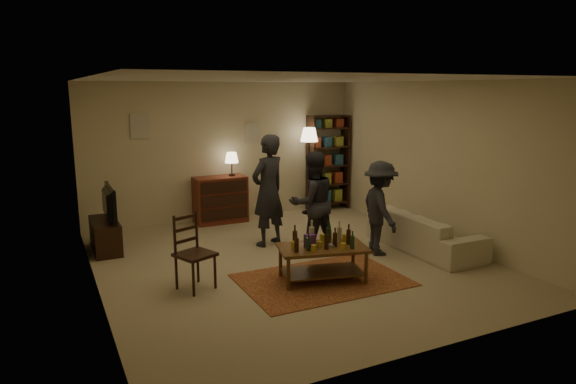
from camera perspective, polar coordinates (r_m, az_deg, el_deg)
floor at (r=7.83m, az=0.37°, el=-7.76°), size 6.00×6.00×0.00m
room_shell at (r=9.99m, az=-10.67°, el=6.88°), size 6.00×6.00×6.00m
rug at (r=7.12m, az=3.83°, el=-9.73°), size 2.20×1.50×0.01m
coffee_table at (r=6.98m, az=3.83°, el=-6.55°), size 1.30×0.90×0.82m
dining_chair at (r=6.80m, az=-10.64°, el=-6.23°), size 0.57×0.57×1.01m
tv_stand at (r=8.74m, az=-19.66°, el=-3.74°), size 0.40×1.00×1.06m
dresser at (r=10.06m, az=-7.48°, el=-0.70°), size 1.00×0.50×1.36m
bookshelf at (r=11.01m, az=4.46°, el=3.37°), size 0.90×0.34×2.02m
floor_lamp at (r=10.54m, az=2.36°, el=5.71°), size 0.36×0.36×1.79m
sofa at (r=8.60m, az=14.90°, el=-4.26°), size 0.81×2.08×0.61m
person_left at (r=8.44m, az=-2.22°, el=0.16°), size 0.79×0.66×1.85m
person_right at (r=8.07m, az=2.71°, el=-1.19°), size 0.81×0.64×1.62m
person_by_sofa at (r=8.13m, az=10.19°, el=-1.78°), size 0.74×1.05×1.48m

